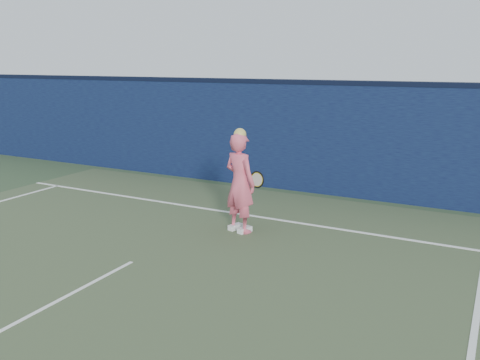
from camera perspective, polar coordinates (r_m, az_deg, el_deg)
The scene contains 6 objects.
ground at distance 7.39m, azimuth -17.09°, elevation -11.48°, with size 80.00×80.00×0.00m, color #33492D.
backstop_wall at distance 12.32m, azimuth 4.14°, elevation 4.93°, with size 24.00×0.40×2.50m, color black.
wall_cap at distance 12.21m, azimuth 4.24°, elevation 10.98°, with size 24.00×0.42×0.10m, color black.
player at distance 9.03m, azimuth -0.00°, elevation -0.30°, with size 0.76×0.61×1.88m.
racket at distance 9.32m, azimuth 1.81°, elevation 0.04°, with size 0.55×0.29×0.32m.
court_lines at distance 7.18m, azimuth -18.96°, elevation -12.27°, with size 11.00×12.04×0.01m.
Camera 1 is at (4.86, -4.69, 3.01)m, focal length 38.00 mm.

